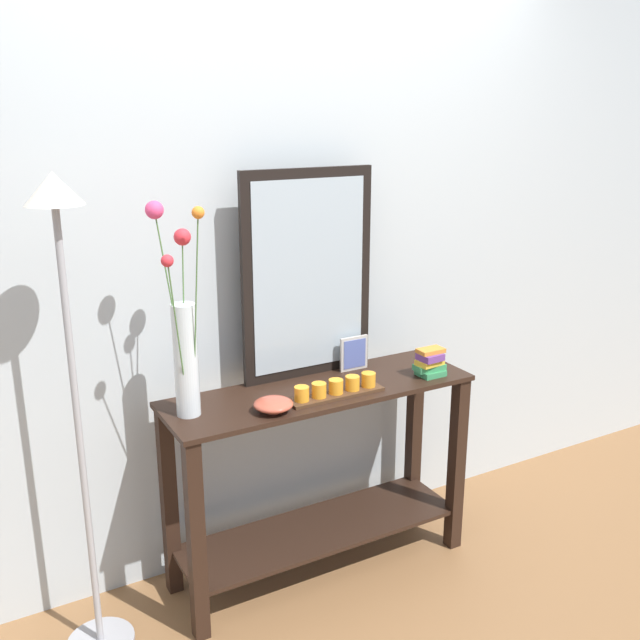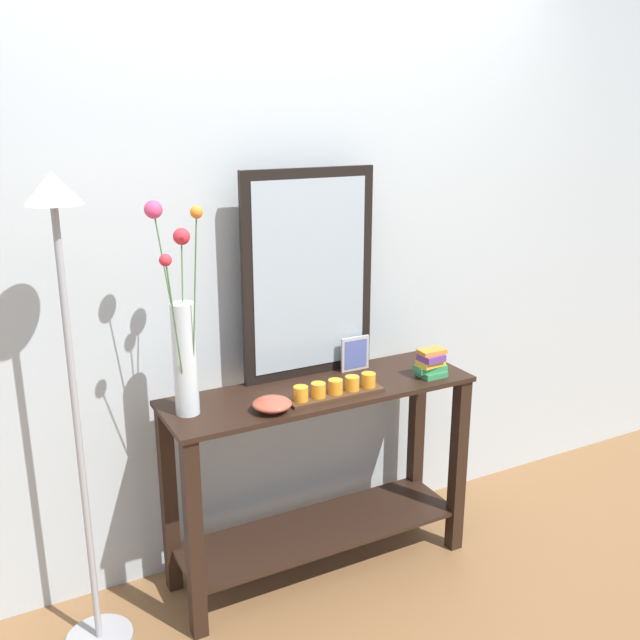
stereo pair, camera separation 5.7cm
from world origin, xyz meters
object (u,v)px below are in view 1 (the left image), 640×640
Objects in this scene: console_table at (320,464)px; candle_tray at (336,389)px; tall_vase_left at (184,340)px; floor_lamp at (70,346)px; mirror_leaning at (308,275)px; decorative_bowl at (273,404)px; book_stack at (430,363)px; picture_frame_small at (354,353)px.

console_table is 3.20× the size of candle_tray.
floor_lamp reaches higher than tall_vase_left.
mirror_leaning is 1.09× the size of tall_vase_left.
console_table is 0.46m from decorative_bowl.
picture_frame_small is at bearing 137.94° from book_stack.
floor_lamp is (-0.67, 0.10, 0.30)m from decorative_bowl.
decorative_bowl is at bearing -8.44° from floor_lamp.
candle_tray is 0.27m from decorative_bowl.
mirror_leaning reaches higher than console_table.
candle_tray reaches higher than console_table.
picture_frame_small is (0.77, 0.10, -0.21)m from tall_vase_left.
picture_frame_small is at bearing 6.34° from floor_lamp.
candle_tray is at bearing 3.33° from decorative_bowl.
book_stack is 0.08× the size of floor_lamp.
console_table is 1.14m from floor_lamp.
tall_vase_left is (-0.57, -0.15, -0.14)m from mirror_leaning.
candle_tray is (0.01, -0.10, 0.36)m from console_table.
candle_tray is 0.23× the size of floor_lamp.
tall_vase_left is 0.40m from decorative_bowl.
tall_vase_left is (-0.54, 0.01, 0.61)m from console_table.
tall_vase_left reaches higher than book_stack.
picture_frame_small reaches higher than book_stack.
floor_lamp reaches higher than mirror_leaning.
tall_vase_left is at bearing 3.94° from floor_lamp.
picture_frame_small is 1.19m from floor_lamp.
mirror_leaning is at bearing 85.45° from candle_tray.
book_stack is (0.72, 0.01, 0.03)m from decorative_bowl.
floor_lamp reaches higher than book_stack.
picture_frame_small is at bearing -14.33° from mirror_leaning.
console_table is 9.63× the size of book_stack.
tall_vase_left is 0.46× the size of floor_lamp.
floor_lamp is (-1.39, 0.08, 0.28)m from book_stack.
book_stack reaches higher than decorative_bowl.
candle_tray is at bearing -81.63° from console_table.
mirror_leaning is at bearing 10.43° from floor_lamp.
picture_frame_small is (0.21, 0.21, 0.04)m from candle_tray.
tall_vase_left is at bearing 168.81° from candle_tray.
book_stack is (0.46, -0.10, 0.39)m from console_table.
decorative_bowl is at bearing -24.04° from tall_vase_left.
decorative_bowl is 0.74m from floor_lamp.
floor_lamp reaches higher than console_table.
floor_lamp is (-1.15, -0.13, 0.26)m from picture_frame_small.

